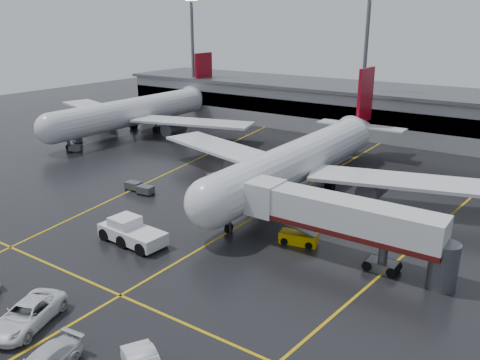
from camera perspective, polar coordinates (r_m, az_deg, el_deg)
The scene contains 19 objects.
ground at distance 57.10m, azimuth 2.80°, elevation -3.65°, with size 220.00×220.00×0.00m, color black.
apron_line_centre at distance 57.09m, azimuth 2.80°, elevation -3.64°, with size 0.25×90.00×0.02m, color gold.
apron_line_stop at distance 41.91m, azimuth -13.69°, elevation -12.87°, with size 60.00×0.25×0.02m, color gold.
apron_line_left at distance 75.95m, azimuth -6.09°, elevation 1.91°, with size 0.25×70.00×0.02m, color gold.
apron_line_right at distance 59.93m, azimuth 22.92°, elevation -4.05°, with size 0.25×70.00×0.02m, color gold.
terminal at distance 98.60m, azimuth 17.82°, elevation 7.52°, with size 122.00×19.00×8.60m.
light_mast_left at distance 113.67m, azimuth -5.51°, elevation 14.79°, with size 3.00×1.20×25.45m.
light_mast_mid at distance 93.33m, azimuth 14.31°, elevation 13.57°, with size 3.00×1.20×25.45m.
main_airliner at distance 63.78m, azimuth 7.46°, elevation 2.59°, with size 48.80×45.60×14.10m.
second_airliner at distance 98.05m, azimuth -11.62°, elevation 7.90°, with size 48.80×45.60×14.10m.
jet_bridge at distance 45.68m, azimuth 11.62°, elevation -4.49°, with size 19.90×3.40×6.05m.
pushback_tractor at distance 50.23m, azimuth -12.51°, elevation -5.99°, with size 7.48×3.53×2.61m.
belt_loader at distance 49.37m, azimuth 6.81°, elevation -6.69°, with size 3.96×2.40×2.35m.
service_van_a at distance 40.01m, azimuth -23.46°, elevation -14.12°, with size 2.96×6.41×1.78m, color white.
baggage_cart_a at distance 63.32m, azimuth -10.91°, elevation -1.12°, with size 2.14×1.52×1.12m.
baggage_cart_b at distance 65.27m, azimuth -12.26°, elevation -0.61°, with size 2.14×1.53×1.12m.
baggage_cart_c at distance 66.85m, azimuth -3.13°, elevation 0.24°, with size 2.38×2.10×1.12m.
baggage_cart_d at distance 92.96m, azimuth -18.33°, elevation 4.52°, with size 2.35×1.99×1.12m.
baggage_cart_e at distance 86.67m, azimuth -18.54°, elevation 3.54°, with size 2.38×2.22×1.12m.
Camera 1 is at (27.64, -45.17, 21.36)m, focal length 36.81 mm.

